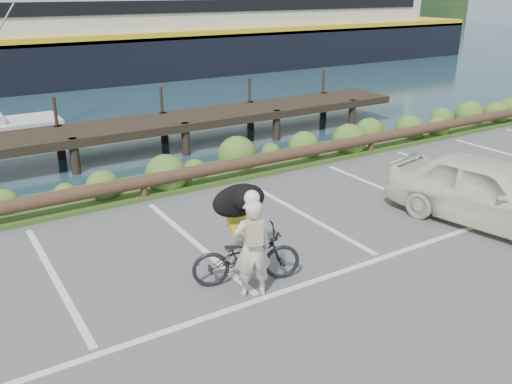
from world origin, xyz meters
TOP-DOWN VIEW (x-y plane):
  - ground at (0.00, 0.00)m, footprint 72.00×72.00m
  - vegetation_strip at (0.00, 5.30)m, footprint 34.00×1.60m
  - log_rail at (0.00, 4.60)m, footprint 32.00×0.30m
  - bicycle at (0.09, 0.19)m, footprint 1.91×1.18m
  - cyclist at (-0.05, -0.21)m, footprint 0.69×0.57m
  - dog at (0.27, 0.74)m, footprint 0.77×1.08m
  - parked_car at (5.50, -0.40)m, footprint 2.53×4.41m

SIDE VIEW (x-z plane):
  - ground at x=0.00m, z-range 0.00..0.00m
  - log_rail at x=0.00m, z-range -0.30..0.30m
  - vegetation_strip at x=0.00m, z-range 0.00..0.10m
  - bicycle at x=0.09m, z-range 0.00..0.95m
  - parked_car at x=5.50m, z-range 0.00..1.41m
  - cyclist at x=-0.05m, z-range 0.00..1.64m
  - dog at x=0.27m, z-range 0.95..1.52m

